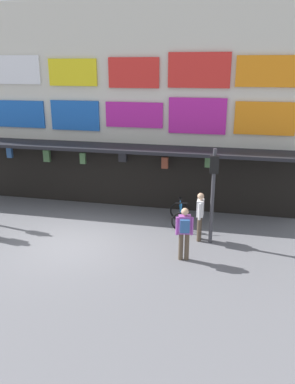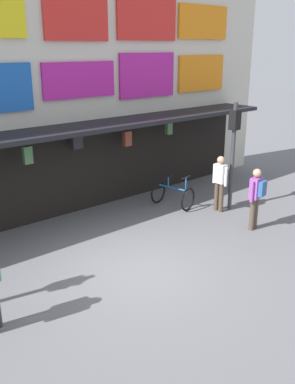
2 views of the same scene
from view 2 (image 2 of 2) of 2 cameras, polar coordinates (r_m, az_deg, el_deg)
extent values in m
plane|color=slate|center=(9.65, -1.42, -10.31)|extent=(80.00, 80.00, 0.00)
cube|color=beige|center=(12.38, -15.65, 14.89)|extent=(18.00, 1.20, 8.00)
cube|color=black|center=(11.39, -12.18, 7.76)|extent=(15.30, 1.40, 0.12)
cube|color=red|center=(12.40, -9.34, 21.68)|extent=(1.97, 0.08, 1.11)
cube|color=red|center=(13.86, -0.01, 21.98)|extent=(2.27, 0.08, 1.25)
cube|color=orange|center=(15.57, 7.40, 21.37)|extent=(2.30, 0.08, 1.08)
cube|color=#B71E93|center=(12.41, -8.95, 14.42)|extent=(2.28, 0.08, 0.97)
cube|color=#B71E93|center=(13.86, -0.01, 15.17)|extent=(2.17, 0.08, 1.34)
cube|color=orange|center=(15.58, 7.14, 15.33)|extent=(2.17, 0.08, 1.19)
cylinder|color=black|center=(11.16, -15.73, 6.38)|extent=(0.02, 0.02, 0.22)
cube|color=#477042|center=(11.23, -15.58, 4.73)|extent=(0.23, 0.14, 0.45)
cylinder|color=black|center=(12.10, -9.44, 7.87)|extent=(0.02, 0.02, 0.16)
cube|color=#232328|center=(12.16, -9.37, 6.60)|extent=(0.31, 0.19, 0.39)
cylinder|color=black|center=(13.01, -2.73, 8.61)|extent=(0.02, 0.02, 0.27)
cube|color=brown|center=(13.08, -2.71, 7.07)|extent=(0.25, 0.15, 0.45)
cylinder|color=black|center=(14.01, 2.86, 9.52)|extent=(0.02, 0.02, 0.18)
cube|color=#477042|center=(14.05, 2.84, 8.40)|extent=(0.22, 0.13, 0.38)
cube|color=black|center=(12.29, -13.29, 1.98)|extent=(15.30, 0.04, 2.50)
cylinder|color=#38383D|center=(12.88, 11.17, 4.50)|extent=(0.12, 0.12, 3.20)
cube|color=black|center=(12.66, 11.48, 9.33)|extent=(0.30, 0.26, 0.56)
sphere|color=black|center=(12.71, 11.03, 9.99)|extent=(0.15, 0.15, 0.15)
sphere|color=#19DB3D|center=(12.75, 10.96, 8.83)|extent=(0.15, 0.15, 0.15)
torus|color=black|center=(12.89, 5.35, -0.97)|extent=(0.72, 0.20, 0.72)
torus|color=black|center=(13.48, 1.42, 0.00)|extent=(0.72, 0.20, 0.72)
cylinder|color=#1E66A8|center=(13.10, 3.36, 0.56)|extent=(0.25, 0.98, 0.05)
cylinder|color=#1E66A8|center=(13.14, 2.78, 1.40)|extent=(0.04, 0.04, 0.35)
cube|color=black|center=(13.08, 2.79, 2.20)|extent=(0.14, 0.22, 0.06)
cylinder|color=#1E66A8|center=(12.80, 5.09, 0.88)|extent=(0.04, 0.04, 0.50)
cylinder|color=black|center=(12.73, 5.12, 1.95)|extent=(0.44, 0.12, 0.04)
cylinder|color=brown|center=(11.81, 13.69, -2.90)|extent=(0.14, 0.14, 0.88)
cylinder|color=brown|center=(11.96, 14.06, -2.65)|extent=(0.14, 0.14, 0.88)
cube|color=#9E4CA8|center=(11.65, 14.15, 0.52)|extent=(0.39, 0.28, 0.56)
sphere|color=tan|center=(11.53, 14.31, 2.46)|extent=(0.22, 0.22, 0.22)
cylinder|color=#9E4CA8|center=(11.47, 13.65, 0.02)|extent=(0.09, 0.09, 0.56)
cylinder|color=#9E4CA8|center=(11.86, 14.59, 0.55)|extent=(0.09, 0.09, 0.56)
cube|color=#2D5693|center=(11.58, 14.87, 0.46)|extent=(0.30, 0.21, 0.40)
cylinder|color=brown|center=(13.04, 9.12, -0.53)|extent=(0.14, 0.14, 0.88)
cylinder|color=brown|center=(12.93, 9.72, -0.73)|extent=(0.14, 0.14, 0.88)
cube|color=white|center=(12.76, 9.59, 2.42)|extent=(0.22, 0.36, 0.56)
sphere|color=tan|center=(12.66, 9.69, 4.20)|extent=(0.22, 0.22, 0.22)
cylinder|color=white|center=(12.91, 8.84, 2.42)|extent=(0.09, 0.09, 0.56)
cylinder|color=white|center=(12.64, 10.33, 1.98)|extent=(0.09, 0.09, 0.56)
camera|label=1|loc=(11.32, 74.75, 10.66)|focal=36.45mm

